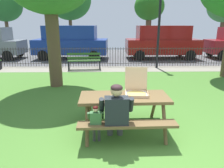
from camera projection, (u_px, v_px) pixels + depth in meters
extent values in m
cube|color=#47792E|center=(135.00, 114.00, 5.24)|extent=(28.00, 12.18, 0.02)
cube|color=gray|center=(121.00, 69.00, 10.41)|extent=(28.00, 1.40, 0.01)
cube|color=#515154|center=(117.00, 56.00, 14.60)|extent=(28.00, 7.33, 0.01)
cube|color=brown|center=(124.00, 97.00, 4.20)|extent=(1.82, 0.80, 0.06)
cube|color=brown|center=(127.00, 124.00, 3.71)|extent=(1.81, 0.32, 0.05)
cube|color=brown|center=(121.00, 101.00, 4.86)|extent=(1.81, 0.32, 0.05)
cylinder|color=brown|center=(87.00, 125.00, 3.88)|extent=(0.08, 0.44, 0.74)
cylinder|color=brown|center=(90.00, 108.00, 4.67)|extent=(0.08, 0.44, 0.74)
cylinder|color=brown|center=(164.00, 123.00, 3.94)|extent=(0.08, 0.44, 0.74)
cylinder|color=brown|center=(154.00, 106.00, 4.74)|extent=(0.08, 0.44, 0.74)
cube|color=tan|center=(136.00, 94.00, 4.27)|extent=(0.50, 0.50, 0.01)
cube|color=silver|center=(136.00, 94.00, 4.27)|extent=(0.46, 0.46, 0.00)
cube|color=tan|center=(137.00, 97.00, 4.05)|extent=(0.47, 0.04, 0.04)
cube|color=tan|center=(136.00, 90.00, 4.49)|extent=(0.47, 0.04, 0.04)
cube|color=tan|center=(125.00, 93.00, 4.28)|extent=(0.04, 0.47, 0.04)
cube|color=tan|center=(148.00, 93.00, 4.26)|extent=(0.04, 0.47, 0.04)
cube|color=tan|center=(136.00, 78.00, 4.43)|extent=(0.48, 0.10, 0.47)
cylinder|color=tan|center=(136.00, 94.00, 4.27)|extent=(0.40, 0.40, 0.01)
cylinder|color=#E8C859|center=(136.00, 93.00, 4.27)|extent=(0.37, 0.37, 0.00)
pyramid|color=#F4D17C|center=(118.00, 96.00, 4.16)|extent=(0.26, 0.22, 0.01)
cube|color=tan|center=(113.00, 97.00, 4.12)|extent=(0.09, 0.16, 0.02)
cylinder|color=#4A4A4A|center=(110.00, 125.00, 4.16)|extent=(0.12, 0.12, 0.44)
cylinder|color=#4A4A4A|center=(110.00, 118.00, 3.89)|extent=(0.16, 0.42, 0.15)
cylinder|color=#4A4A4A|center=(120.00, 125.00, 4.17)|extent=(0.12, 0.12, 0.44)
cylinder|color=#4A4A4A|center=(121.00, 118.00, 3.90)|extent=(0.16, 0.42, 0.15)
cube|color=#1E2328|center=(117.00, 111.00, 3.63)|extent=(0.43, 0.23, 0.52)
cylinder|color=#1E2328|center=(102.00, 105.00, 3.64)|extent=(0.10, 0.21, 0.31)
cylinder|color=#1E2328|center=(131.00, 105.00, 3.66)|extent=(0.10, 0.21, 0.31)
sphere|color=tan|center=(117.00, 90.00, 3.54)|extent=(0.21, 0.21, 0.21)
ellipsoid|color=#301D1F|center=(117.00, 88.00, 3.52)|extent=(0.21, 0.20, 0.12)
cylinder|color=#3F3F3F|center=(94.00, 131.00, 3.94)|extent=(0.06, 0.06, 0.44)
cylinder|color=#3F3F3F|center=(93.00, 122.00, 3.78)|extent=(0.08, 0.20, 0.07)
cylinder|color=#3F3F3F|center=(99.00, 130.00, 3.94)|extent=(0.06, 0.06, 0.44)
cylinder|color=#3F3F3F|center=(99.00, 122.00, 3.78)|extent=(0.08, 0.20, 0.07)
cube|color=#386638|center=(96.00, 119.00, 3.65)|extent=(0.21, 0.11, 0.25)
cylinder|color=#386638|center=(89.00, 116.00, 3.65)|extent=(0.05, 0.10, 0.15)
cylinder|color=#386638|center=(103.00, 115.00, 3.66)|extent=(0.05, 0.10, 0.15)
sphere|color=beige|center=(96.00, 109.00, 3.61)|extent=(0.10, 0.10, 0.10)
ellipsoid|color=#3F0E0C|center=(95.00, 108.00, 3.60)|extent=(0.10, 0.10, 0.06)
cylinder|color=#2D2823|center=(121.00, 49.00, 10.82)|extent=(18.92, 0.03, 0.03)
cylinder|color=#2D2823|center=(121.00, 63.00, 11.04)|extent=(18.92, 0.03, 0.03)
cylinder|color=#2D2823|center=(1.00, 57.00, 10.82)|extent=(0.02, 0.02, 1.00)
cylinder|color=#2D2823|center=(3.00, 57.00, 10.82)|extent=(0.02, 0.02, 1.00)
cylinder|color=#2D2823|center=(6.00, 57.00, 10.82)|extent=(0.02, 0.02, 1.00)
cylinder|color=#2D2823|center=(9.00, 57.00, 10.83)|extent=(0.02, 0.02, 1.00)
cylinder|color=#2D2823|center=(11.00, 57.00, 10.83)|extent=(0.02, 0.02, 1.00)
cylinder|color=#2D2823|center=(14.00, 57.00, 10.83)|extent=(0.02, 0.02, 1.00)
cylinder|color=#2D2823|center=(17.00, 57.00, 10.83)|extent=(0.02, 0.02, 1.00)
cylinder|color=#2D2823|center=(20.00, 57.00, 10.84)|extent=(0.02, 0.02, 1.00)
cylinder|color=#2D2823|center=(22.00, 57.00, 10.84)|extent=(0.02, 0.02, 1.00)
cylinder|color=#2D2823|center=(25.00, 57.00, 10.84)|extent=(0.02, 0.02, 1.00)
cylinder|color=#2D2823|center=(28.00, 57.00, 10.84)|extent=(0.02, 0.02, 1.00)
cylinder|color=#2D2823|center=(30.00, 57.00, 10.85)|extent=(0.02, 0.02, 1.00)
cylinder|color=#2D2823|center=(33.00, 57.00, 10.85)|extent=(0.02, 0.02, 1.00)
cylinder|color=#2D2823|center=(36.00, 57.00, 10.85)|extent=(0.02, 0.02, 1.00)
cylinder|color=#2D2823|center=(38.00, 57.00, 10.86)|extent=(0.02, 0.02, 1.00)
cylinder|color=#2D2823|center=(41.00, 57.00, 10.86)|extent=(0.02, 0.02, 1.00)
cylinder|color=#2D2823|center=(44.00, 57.00, 10.86)|extent=(0.02, 0.02, 1.00)
cylinder|color=#2D2823|center=(46.00, 57.00, 10.86)|extent=(0.02, 0.02, 1.00)
cylinder|color=#2D2823|center=(49.00, 57.00, 10.87)|extent=(0.02, 0.02, 1.00)
cylinder|color=#2D2823|center=(52.00, 57.00, 10.87)|extent=(0.02, 0.02, 1.00)
cylinder|color=#2D2823|center=(54.00, 57.00, 10.87)|extent=(0.02, 0.02, 1.00)
cylinder|color=#2D2823|center=(57.00, 57.00, 10.87)|extent=(0.02, 0.02, 1.00)
cylinder|color=#2D2823|center=(60.00, 57.00, 10.88)|extent=(0.02, 0.02, 1.00)
cylinder|color=#2D2823|center=(62.00, 57.00, 10.88)|extent=(0.02, 0.02, 1.00)
cylinder|color=#2D2823|center=(65.00, 57.00, 10.88)|extent=(0.02, 0.02, 1.00)
cylinder|color=#2D2823|center=(68.00, 57.00, 10.88)|extent=(0.02, 0.02, 1.00)
cylinder|color=#2D2823|center=(70.00, 57.00, 10.89)|extent=(0.02, 0.02, 1.00)
cylinder|color=#2D2823|center=(73.00, 57.00, 10.89)|extent=(0.02, 0.02, 1.00)
cylinder|color=#2D2823|center=(76.00, 57.00, 10.89)|extent=(0.02, 0.02, 1.00)
cylinder|color=#2D2823|center=(78.00, 57.00, 10.90)|extent=(0.02, 0.02, 1.00)
cylinder|color=#2D2823|center=(81.00, 57.00, 10.90)|extent=(0.02, 0.02, 1.00)
cylinder|color=#2D2823|center=(84.00, 57.00, 10.90)|extent=(0.02, 0.02, 1.00)
cylinder|color=#2D2823|center=(86.00, 57.00, 10.90)|extent=(0.02, 0.02, 1.00)
cylinder|color=#2D2823|center=(89.00, 57.00, 10.91)|extent=(0.02, 0.02, 1.00)
cylinder|color=#2D2823|center=(92.00, 57.00, 10.91)|extent=(0.02, 0.02, 1.00)
cylinder|color=#2D2823|center=(94.00, 57.00, 10.91)|extent=(0.02, 0.02, 1.00)
cylinder|color=#2D2823|center=(97.00, 57.00, 10.91)|extent=(0.02, 0.02, 1.00)
cylinder|color=#2D2823|center=(100.00, 57.00, 10.92)|extent=(0.02, 0.02, 1.00)
cylinder|color=#2D2823|center=(102.00, 57.00, 10.92)|extent=(0.02, 0.02, 1.00)
cylinder|color=#2D2823|center=(105.00, 57.00, 10.92)|extent=(0.02, 0.02, 1.00)
cylinder|color=#2D2823|center=(107.00, 57.00, 10.92)|extent=(0.02, 0.02, 1.00)
cylinder|color=#2D2823|center=(110.00, 57.00, 10.93)|extent=(0.02, 0.02, 1.00)
cylinder|color=#2D2823|center=(113.00, 57.00, 10.93)|extent=(0.02, 0.02, 1.00)
cylinder|color=#2D2823|center=(115.00, 57.00, 10.93)|extent=(0.02, 0.02, 1.00)
cylinder|color=#2D2823|center=(118.00, 57.00, 10.94)|extent=(0.02, 0.02, 1.00)
cylinder|color=#2D2823|center=(121.00, 57.00, 10.94)|extent=(0.02, 0.02, 1.00)
cylinder|color=#2D2823|center=(123.00, 57.00, 10.94)|extent=(0.02, 0.02, 1.00)
cylinder|color=#2D2823|center=(126.00, 57.00, 10.94)|extent=(0.02, 0.02, 1.00)
cylinder|color=#2D2823|center=(129.00, 57.00, 10.95)|extent=(0.02, 0.02, 1.00)
cylinder|color=#2D2823|center=(131.00, 57.00, 10.95)|extent=(0.02, 0.02, 1.00)
cylinder|color=#2D2823|center=(134.00, 57.00, 10.95)|extent=(0.02, 0.02, 1.00)
cylinder|color=#2D2823|center=(136.00, 57.00, 10.95)|extent=(0.02, 0.02, 1.00)
cylinder|color=#2D2823|center=(139.00, 57.00, 10.96)|extent=(0.02, 0.02, 1.00)
cylinder|color=#2D2823|center=(142.00, 57.00, 10.96)|extent=(0.02, 0.02, 1.00)
cylinder|color=#2D2823|center=(144.00, 57.00, 10.96)|extent=(0.02, 0.02, 1.00)
cylinder|color=#2D2823|center=(147.00, 57.00, 10.96)|extent=(0.02, 0.02, 1.00)
cylinder|color=#2D2823|center=(150.00, 57.00, 10.97)|extent=(0.02, 0.02, 1.00)
cylinder|color=#2D2823|center=(152.00, 57.00, 10.97)|extent=(0.02, 0.02, 1.00)
cylinder|color=#2D2823|center=(155.00, 57.00, 10.97)|extent=(0.02, 0.02, 1.00)
cylinder|color=#2D2823|center=(157.00, 57.00, 10.98)|extent=(0.02, 0.02, 1.00)
cylinder|color=#2D2823|center=(160.00, 57.00, 10.98)|extent=(0.02, 0.02, 1.00)
cylinder|color=#2D2823|center=(163.00, 57.00, 10.98)|extent=(0.02, 0.02, 1.00)
cylinder|color=#2D2823|center=(165.00, 57.00, 10.98)|extent=(0.02, 0.02, 1.00)
cylinder|color=#2D2823|center=(168.00, 57.00, 10.99)|extent=(0.02, 0.02, 1.00)
cylinder|color=#2D2823|center=(171.00, 57.00, 10.99)|extent=(0.02, 0.02, 1.00)
cylinder|color=#2D2823|center=(173.00, 57.00, 10.99)|extent=(0.02, 0.02, 1.00)
cylinder|color=#2D2823|center=(176.00, 57.00, 10.99)|extent=(0.02, 0.02, 1.00)
cylinder|color=#2D2823|center=(178.00, 57.00, 11.00)|extent=(0.02, 0.02, 1.00)
cylinder|color=#2D2823|center=(181.00, 57.00, 11.00)|extent=(0.02, 0.02, 1.00)
cylinder|color=#2D2823|center=(184.00, 57.00, 11.00)|extent=(0.02, 0.02, 1.00)
cylinder|color=#2D2823|center=(186.00, 57.00, 11.00)|extent=(0.02, 0.02, 1.00)
cylinder|color=#2D2823|center=(189.00, 57.00, 11.01)|extent=(0.02, 0.02, 1.00)
cylinder|color=#2D2823|center=(191.00, 57.00, 11.01)|extent=(0.02, 0.02, 1.00)
cylinder|color=#2D2823|center=(194.00, 57.00, 11.01)|extent=(0.02, 0.02, 1.00)
cylinder|color=#2D2823|center=(197.00, 57.00, 11.01)|extent=(0.02, 0.02, 1.00)
cylinder|color=#2D2823|center=(199.00, 57.00, 11.02)|extent=(0.02, 0.02, 1.00)
cylinder|color=#2D2823|center=(202.00, 57.00, 11.02)|extent=(0.02, 0.02, 1.00)
cylinder|color=#2D2823|center=(204.00, 57.00, 11.02)|extent=(0.02, 0.02, 1.00)
cylinder|color=#2D2823|center=(207.00, 57.00, 11.03)|extent=(0.02, 0.02, 1.00)
cylinder|color=#2D2823|center=(210.00, 57.00, 11.03)|extent=(0.02, 0.02, 1.00)
cylinder|color=#2D2823|center=(212.00, 57.00, 11.03)|extent=(0.02, 0.02, 1.00)
cylinder|color=#2D2823|center=(215.00, 57.00, 11.03)|extent=(0.02, 0.02, 1.00)
cylinder|color=#2D2823|center=(217.00, 57.00, 11.04)|extent=(0.02, 0.02, 1.00)
cylinder|color=#2D2823|center=(220.00, 57.00, 11.04)|extent=(0.02, 0.02, 1.00)
cylinder|color=#2D2823|center=(223.00, 56.00, 11.04)|extent=(0.02, 0.02, 1.00)
cube|color=#325724|center=(84.00, 60.00, 10.31)|extent=(1.60, 0.25, 0.04)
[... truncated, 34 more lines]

